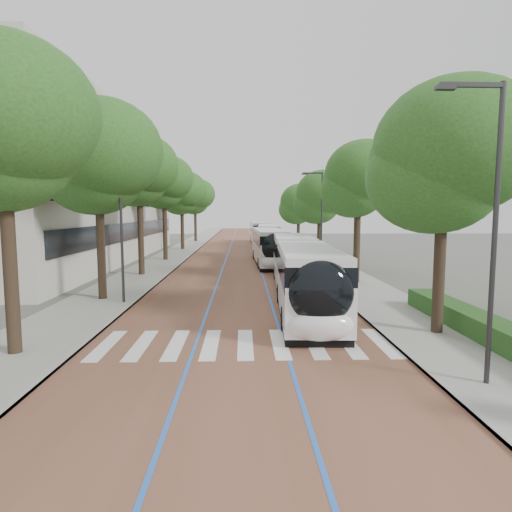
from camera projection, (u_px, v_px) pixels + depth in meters
The scene contains 20 objects.
ground at pixel (240, 353), 14.52m from camera, with size 160.00×160.00×0.00m, color #51544C.
road at pixel (242, 250), 54.29m from camera, with size 11.00×140.00×0.02m, color brown.
sidewalk_left at pixel (183, 249), 54.05m from camera, with size 4.00×140.00×0.12m, color gray.
sidewalk_right at pixel (301, 249), 54.51m from camera, with size 4.00×140.00×0.12m, color gray.
kerb_left at pixel (198, 249), 54.11m from camera, with size 0.20×140.00×0.14m, color gray.
kerb_right at pixel (286, 249), 54.45m from camera, with size 0.20×140.00×0.14m, color gray.
zebra_crossing at pixel (245, 344), 15.52m from camera, with size 10.55×3.60×0.01m.
lane_line_left at pixel (229, 250), 54.24m from camera, with size 0.12×126.00×0.01m, color blue.
lane_line_right at pixel (255, 249), 54.34m from camera, with size 0.12×126.00×0.01m, color blue.
office_building at pixel (39, 189), 41.04m from camera, with size 18.11×40.00×14.00m.
hedge at pixel (503, 336), 14.75m from camera, with size 1.20×14.00×0.80m, color #1C4718.
streetlight_near at pixel (489, 211), 11.24m from camera, with size 1.82×0.20×8.00m.
streetlight_far at pixel (320, 212), 36.10m from camera, with size 1.82×0.20×8.00m.
lamp_post_left at pixel (121, 225), 21.86m from camera, with size 0.14×0.14×8.00m, color #2A2A2C.
trees_left at pixel (157, 184), 38.08m from camera, with size 6.32×60.73×10.08m.
trees_right at pixel (334, 195), 35.37m from camera, with size 5.97×47.80×9.13m.
lead_bus at pixel (300, 270), 23.17m from camera, with size 3.43×18.50×3.20m.
bus_queued_0 at pixel (270, 247), 38.90m from camera, with size 2.88×12.47×3.20m.
bus_queued_1 at pixel (269, 238), 51.40m from camera, with size 3.11×12.50×3.20m.
bus_queued_2 at pixel (260, 233), 64.38m from camera, with size 2.81×12.45×3.20m.
Camera 1 is at (0.13, -14.11, 4.80)m, focal length 30.00 mm.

